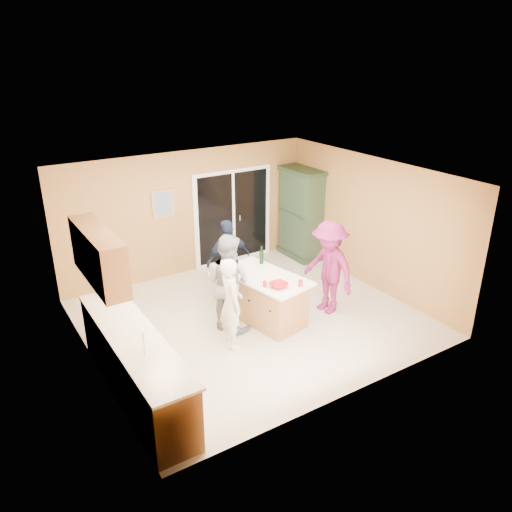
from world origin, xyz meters
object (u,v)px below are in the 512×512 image
woman_white (231,303)px  woman_magenta (329,268)px  kitchen_island (265,299)px  woman_navy (228,259)px  woman_grey (228,282)px  green_hutch (301,215)px

woman_white → woman_magenta: 2.04m
kitchen_island → woman_navy: bearing=84.0°
woman_white → woman_grey: woman_grey is taller
green_hutch → woman_white: green_hutch is taller
woman_navy → kitchen_island: bearing=93.4°
woman_white → woman_navy: woman_navy is taller
woman_magenta → green_hutch: bearing=148.2°
woman_white → woman_navy: 1.71m
woman_grey → woman_magenta: woman_magenta is taller
kitchen_island → woman_white: 1.05m
kitchen_island → woman_white: (-0.90, -0.40, 0.36)m
woman_white → woman_navy: (0.80, 1.51, 0.02)m
woman_navy → green_hutch: bearing=-160.8°
kitchen_island → woman_white: woman_white is taller
woman_grey → green_hutch: bearing=-87.6°
kitchen_island → woman_grey: bearing=158.2°
woman_grey → woman_magenta: bearing=-134.7°
kitchen_island → green_hutch: 3.13m
kitchen_island → green_hutch: green_hutch is taller
woman_white → green_hutch: bearing=-39.8°
green_hutch → woman_white: (-3.20, -2.43, -0.24)m
woman_magenta → kitchen_island: bearing=-112.1°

